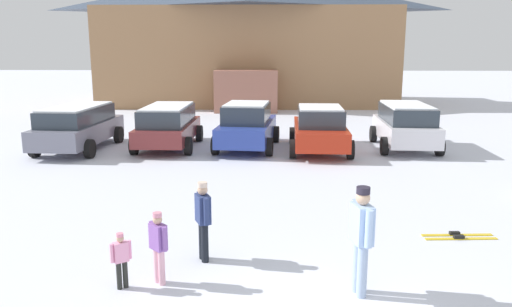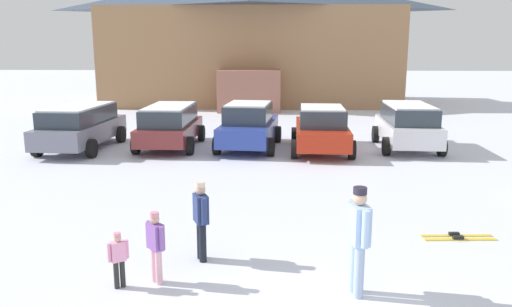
{
  "view_description": "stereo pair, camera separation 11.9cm",
  "coord_description": "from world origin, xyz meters",
  "px_view_note": "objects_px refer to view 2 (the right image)",
  "views": [
    {
      "loc": [
        -0.68,
        -5.14,
        3.61
      ],
      "look_at": [
        -1.13,
        6.61,
        1.14
      ],
      "focal_mm": 35.0,
      "sensor_mm": 36.0,
      "label": 1
    },
    {
      "loc": [
        -0.56,
        -5.13,
        3.61
      ],
      "look_at": [
        -1.13,
        6.61,
        1.14
      ],
      "focal_mm": 35.0,
      "sensor_mm": 36.0,
      "label": 2
    }
  ],
  "objects_px": {
    "parked_grey_wagon": "(80,126)",
    "parked_red_sedan": "(321,129)",
    "skier_child_in_pink_snowsuit": "(118,257)",
    "skier_teen_in_navy_coat": "(201,216)",
    "skier_adult_in_blue_parka": "(358,235)",
    "parked_white_suv": "(407,125)",
    "parked_maroon_van": "(170,125)",
    "parked_blue_hatchback": "(249,126)",
    "ski_lodge": "(252,37)",
    "pair_of_skis": "(458,237)",
    "skier_child_in_purple_jacket": "(156,243)"
  },
  "relations": [
    {
      "from": "parked_red_sedan",
      "to": "skier_teen_in_navy_coat",
      "type": "relative_size",
      "value": 3.07
    },
    {
      "from": "parked_grey_wagon",
      "to": "pair_of_skis",
      "type": "bearing_deg",
      "value": -37.61
    },
    {
      "from": "parked_red_sedan",
      "to": "skier_child_in_purple_jacket",
      "type": "height_order",
      "value": "parked_red_sedan"
    },
    {
      "from": "parked_blue_hatchback",
      "to": "parked_white_suv",
      "type": "height_order",
      "value": "parked_blue_hatchback"
    },
    {
      "from": "parked_grey_wagon",
      "to": "skier_teen_in_navy_coat",
      "type": "height_order",
      "value": "parked_grey_wagon"
    },
    {
      "from": "parked_maroon_van",
      "to": "skier_teen_in_navy_coat",
      "type": "relative_size",
      "value": 2.98
    },
    {
      "from": "parked_maroon_van",
      "to": "parked_blue_hatchback",
      "type": "xyz_separation_m",
      "value": [
        2.93,
        -0.04,
        -0.01
      ]
    },
    {
      "from": "ski_lodge",
      "to": "pair_of_skis",
      "type": "bearing_deg",
      "value": -77.76
    },
    {
      "from": "parked_white_suv",
      "to": "pair_of_skis",
      "type": "distance_m",
      "value": 9.02
    },
    {
      "from": "parked_red_sedan",
      "to": "skier_child_in_purple_jacket",
      "type": "xyz_separation_m",
      "value": [
        -3.39,
        -10.46,
        -0.16
      ]
    },
    {
      "from": "parked_red_sedan",
      "to": "skier_child_in_pink_snowsuit",
      "type": "bearing_deg",
      "value": -110.24
    },
    {
      "from": "parked_blue_hatchback",
      "to": "parked_red_sedan",
      "type": "distance_m",
      "value": 2.64
    },
    {
      "from": "ski_lodge",
      "to": "parked_maroon_van",
      "type": "bearing_deg",
      "value": -97.55
    },
    {
      "from": "skier_child_in_pink_snowsuit",
      "to": "parked_blue_hatchback",
      "type": "bearing_deg",
      "value": 83.22
    },
    {
      "from": "ski_lodge",
      "to": "skier_child_in_pink_snowsuit",
      "type": "xyz_separation_m",
      "value": [
        -0.52,
        -27.24,
        -3.89
      ]
    },
    {
      "from": "parked_maroon_van",
      "to": "parked_grey_wagon",
      "type": "bearing_deg",
      "value": -171.21
    },
    {
      "from": "parked_blue_hatchback",
      "to": "skier_adult_in_blue_parka",
      "type": "xyz_separation_m",
      "value": [
        2.29,
        -11.09,
        0.09
      ]
    },
    {
      "from": "parked_maroon_van",
      "to": "parked_white_suv",
      "type": "distance_m",
      "value": 8.72
    },
    {
      "from": "skier_teen_in_navy_coat",
      "to": "skier_adult_in_blue_parka",
      "type": "distance_m",
      "value": 2.75
    },
    {
      "from": "parked_white_suv",
      "to": "skier_child_in_pink_snowsuit",
      "type": "bearing_deg",
      "value": -122.27
    },
    {
      "from": "skier_child_in_purple_jacket",
      "to": "ski_lodge",
      "type": "bearing_deg",
      "value": 90.03
    },
    {
      "from": "parked_white_suv",
      "to": "parked_grey_wagon",
      "type": "bearing_deg",
      "value": -176.9
    },
    {
      "from": "skier_child_in_pink_snowsuit",
      "to": "skier_adult_in_blue_parka",
      "type": "xyz_separation_m",
      "value": [
        3.6,
        -0.05,
        0.44
      ]
    },
    {
      "from": "ski_lodge",
      "to": "skier_adult_in_blue_parka",
      "type": "xyz_separation_m",
      "value": [
        3.08,
        -27.29,
        -3.46
      ]
    },
    {
      "from": "ski_lodge",
      "to": "parked_white_suv",
      "type": "height_order",
      "value": "ski_lodge"
    },
    {
      "from": "parked_maroon_van",
      "to": "parked_white_suv",
      "type": "height_order",
      "value": "parked_white_suv"
    },
    {
      "from": "parked_grey_wagon",
      "to": "parked_maroon_van",
      "type": "xyz_separation_m",
      "value": [
        3.18,
        0.49,
        -0.02
      ]
    },
    {
      "from": "parked_white_suv",
      "to": "skier_teen_in_navy_coat",
      "type": "relative_size",
      "value": 2.92
    },
    {
      "from": "parked_blue_hatchback",
      "to": "pair_of_skis",
      "type": "distance_m",
      "value": 9.89
    },
    {
      "from": "parked_grey_wagon",
      "to": "skier_child_in_purple_jacket",
      "type": "distance_m",
      "value": 11.7
    },
    {
      "from": "parked_grey_wagon",
      "to": "skier_adult_in_blue_parka",
      "type": "bearing_deg",
      "value": -51.72
    },
    {
      "from": "parked_white_suv",
      "to": "skier_teen_in_navy_coat",
      "type": "bearing_deg",
      "value": -120.54
    },
    {
      "from": "parked_red_sedan",
      "to": "pair_of_skis",
      "type": "xyz_separation_m",
      "value": [
        2.0,
        -8.31,
        -0.8
      ]
    },
    {
      "from": "skier_child_in_pink_snowsuit",
      "to": "pair_of_skis",
      "type": "distance_m",
      "value": 6.39
    },
    {
      "from": "parked_red_sedan",
      "to": "skier_child_in_pink_snowsuit",
      "type": "distance_m",
      "value": 11.35
    },
    {
      "from": "ski_lodge",
      "to": "parked_red_sedan",
      "type": "bearing_deg",
      "value": -78.42
    },
    {
      "from": "skier_adult_in_blue_parka",
      "to": "pair_of_skis",
      "type": "relative_size",
      "value": 1.18
    },
    {
      "from": "parked_maroon_van",
      "to": "parked_red_sedan",
      "type": "relative_size",
      "value": 0.97
    },
    {
      "from": "parked_red_sedan",
      "to": "skier_teen_in_navy_coat",
      "type": "xyz_separation_m",
      "value": [
        -2.82,
        -9.56,
        -0.03
      ]
    },
    {
      "from": "parked_maroon_van",
      "to": "skier_child_in_purple_jacket",
      "type": "distance_m",
      "value": 11.11
    },
    {
      "from": "parked_red_sedan",
      "to": "parked_white_suv",
      "type": "relative_size",
      "value": 1.05
    },
    {
      "from": "parked_blue_hatchback",
      "to": "skier_teen_in_navy_coat",
      "type": "xyz_separation_m",
      "value": [
        -0.21,
        -9.96,
        -0.05
      ]
    },
    {
      "from": "parked_grey_wagon",
      "to": "skier_teen_in_navy_coat",
      "type": "xyz_separation_m",
      "value": [
        5.9,
        -9.51,
        -0.08
      ]
    },
    {
      "from": "skier_teen_in_navy_coat",
      "to": "skier_adult_in_blue_parka",
      "type": "bearing_deg",
      "value": -24.39
    },
    {
      "from": "parked_red_sedan",
      "to": "skier_adult_in_blue_parka",
      "type": "relative_size",
      "value": 2.59
    },
    {
      "from": "skier_child_in_pink_snowsuit",
      "to": "skier_child_in_purple_jacket",
      "type": "distance_m",
      "value": 0.59
    },
    {
      "from": "skier_child_in_purple_jacket",
      "to": "skier_adult_in_blue_parka",
      "type": "bearing_deg",
      "value": -4.36
    },
    {
      "from": "parked_blue_hatchback",
      "to": "pair_of_skis",
      "type": "height_order",
      "value": "parked_blue_hatchback"
    },
    {
      "from": "skier_adult_in_blue_parka",
      "to": "pair_of_skis",
      "type": "height_order",
      "value": "skier_adult_in_blue_parka"
    },
    {
      "from": "parked_grey_wagon",
      "to": "parked_red_sedan",
      "type": "distance_m",
      "value": 8.72
    }
  ]
}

